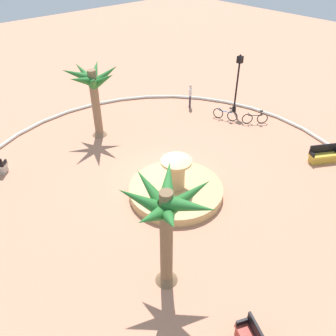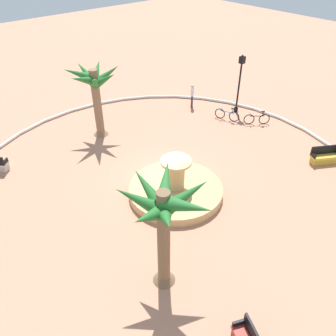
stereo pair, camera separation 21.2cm
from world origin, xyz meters
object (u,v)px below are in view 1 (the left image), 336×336
at_px(palm_tree_near_fountain, 93,87).
at_px(person_cyclist_helmet, 190,95).
at_px(bench_southeast, 323,156).
at_px(bicycle_red_frame, 255,118).
at_px(bicycle_by_lamppost, 225,114).
at_px(lamppost, 238,79).
at_px(palm_tree_by_curb, 166,215).
at_px(fountain, 176,189).

xyz_separation_m(palm_tree_near_fountain, person_cyclist_helmet, (-0.94, -7.05, -2.21)).
relative_size(bench_southeast, bicycle_red_frame, 1.20).
relative_size(bicycle_red_frame, bicycle_by_lamppost, 0.84).
height_order(palm_tree_near_fountain, lamppost, palm_tree_near_fountain).
bearing_deg(person_cyclist_helmet, bicycle_by_lamppost, -172.07).
xyz_separation_m(lamppost, bicycle_red_frame, (-2.10, 0.44, -1.98)).
relative_size(palm_tree_by_curb, bicycle_by_lamppost, 2.79).
distance_m(fountain, bicycle_red_frame, 9.01).
xyz_separation_m(bicycle_red_frame, bicycle_by_lamppost, (1.67, 1.02, 0.00)).
bearing_deg(palm_tree_near_fountain, bench_southeast, -144.60).
bearing_deg(bench_southeast, bicycle_by_lamppost, 1.72).
bearing_deg(lamppost, bicycle_red_frame, 168.05).
bearing_deg(bicycle_by_lamppost, bicycle_red_frame, -148.59).
height_order(palm_tree_by_curb, bicycle_red_frame, palm_tree_by_curb).
bearing_deg(person_cyclist_helmet, palm_tree_by_curb, 131.96).
relative_size(bicycle_by_lamppost, person_cyclist_helmet, 0.96).
xyz_separation_m(fountain, lamppost, (3.96, -9.26, 2.06)).
xyz_separation_m(fountain, bicycle_red_frame, (1.86, -8.81, 0.09)).
distance_m(bench_southeast, bicycle_red_frame, 5.28).
relative_size(fountain, palm_tree_near_fountain, 1.03).
xyz_separation_m(bench_southeast, bicycle_red_frame, (5.21, -0.81, 0.04)).
bearing_deg(palm_tree_by_curb, fountain, -46.85).
bearing_deg(bicycle_red_frame, palm_tree_near_fountain, 56.68).
height_order(palm_tree_near_fountain, bicycle_red_frame, palm_tree_near_fountain).
height_order(fountain, palm_tree_near_fountain, palm_tree_near_fountain).
height_order(fountain, lamppost, lamppost).
relative_size(lamppost, bicycle_red_frame, 2.96).
distance_m(bench_southeast, bicycle_by_lamppost, 6.89).
relative_size(palm_tree_near_fountain, bench_southeast, 2.72).
relative_size(lamppost, person_cyclist_helmet, 2.37).
bearing_deg(lamppost, person_cyclist_helmet, 36.56).
distance_m(palm_tree_by_curb, bicycle_red_frame, 13.83).
bearing_deg(fountain, palm_tree_near_fountain, -2.54).
relative_size(palm_tree_near_fountain, bicycle_by_lamppost, 2.73).
height_order(palm_tree_near_fountain, bicycle_by_lamppost, palm_tree_near_fountain).
bearing_deg(palm_tree_by_curb, bicycle_by_lamppost, -58.72).
relative_size(palm_tree_near_fountain, lamppost, 1.10).
xyz_separation_m(fountain, palm_tree_near_fountain, (7.44, -0.33, 2.87)).
bearing_deg(bicycle_red_frame, bicycle_by_lamppost, 31.41).
bearing_deg(palm_tree_near_fountain, fountain, 177.46).
bearing_deg(bicycle_red_frame, bench_southeast, 171.12).
bearing_deg(bicycle_by_lamppost, fountain, 114.40).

